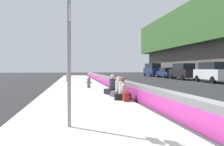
% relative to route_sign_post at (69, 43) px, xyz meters
% --- Properties ---
extents(ground_plane, '(160.00, 160.00, 0.00)m').
position_rel_route_sign_post_xyz_m(ground_plane, '(-0.57, -3.17, -2.21)').
color(ground_plane, '#232326').
rests_on(ground_plane, ground).
extents(sidewalk_strip, '(80.00, 4.40, 0.14)m').
position_rel_route_sign_post_xyz_m(sidewalk_strip, '(-0.57, -0.52, -2.14)').
color(sidewalk_strip, '#B5B2A8').
rests_on(sidewalk_strip, ground_plane).
extents(jersey_barrier, '(76.00, 0.45, 0.85)m').
position_rel_route_sign_post_xyz_m(jersey_barrier, '(-0.57, -3.16, -1.79)').
color(jersey_barrier, slate).
rests_on(jersey_barrier, ground_plane).
extents(route_sign_post, '(0.44, 0.09, 3.60)m').
position_rel_route_sign_post_xyz_m(route_sign_post, '(0.00, 0.00, 0.00)').
color(route_sign_post, gray).
rests_on(route_sign_post, sidewalk_strip).
extents(fire_hydrant, '(0.26, 0.46, 0.88)m').
position_rel_route_sign_post_xyz_m(fire_hydrant, '(10.65, -1.25, -1.62)').
color(fire_hydrant, '#47663D').
rests_on(fire_hydrant, sidewalk_strip).
extents(seated_person_foreground, '(0.77, 0.86, 1.06)m').
position_rel_route_sign_post_xyz_m(seated_person_foreground, '(4.39, -2.37, -1.74)').
color(seated_person_foreground, black).
rests_on(seated_person_foreground, sidewalk_strip).
extents(seated_person_middle, '(0.83, 0.90, 1.04)m').
position_rel_route_sign_post_xyz_m(seated_person_middle, '(5.43, -2.42, -1.75)').
color(seated_person_middle, '#424247').
rests_on(seated_person_middle, sidewalk_strip).
extents(seated_person_rear, '(0.88, 0.96, 1.11)m').
position_rel_route_sign_post_xyz_m(seated_person_rear, '(6.56, -2.30, -1.73)').
color(seated_person_rear, black).
rests_on(seated_person_rear, sidewalk_strip).
extents(backpack, '(0.32, 0.28, 0.40)m').
position_rel_route_sign_post_xyz_m(backpack, '(3.78, -2.39, -1.88)').
color(backpack, maroon).
rests_on(backpack, sidewalk_strip).
extents(construction_barrel, '(0.54, 0.54, 0.95)m').
position_rel_route_sign_post_xyz_m(construction_barrel, '(18.98, 0.39, -1.59)').
color(construction_barrel, orange).
rests_on(construction_barrel, sidewalk_strip).
extents(parked_car_fourth, '(4.86, 2.20, 2.28)m').
position_rel_route_sign_post_xyz_m(parked_car_fourth, '(16.32, -15.46, -1.03)').
color(parked_car_fourth, silver).
rests_on(parked_car_fourth, ground_plane).
extents(parked_car_midline, '(4.83, 2.12, 2.28)m').
position_rel_route_sign_post_xyz_m(parked_car_midline, '(22.55, -15.29, -1.03)').
color(parked_car_midline, black).
rests_on(parked_car_midline, ground_plane).
extents(parked_car_far, '(4.50, 1.96, 1.71)m').
position_rel_route_sign_post_xyz_m(parked_car_far, '(28.44, -15.50, -1.35)').
color(parked_car_far, navy).
rests_on(parked_car_far, ground_plane).
extents(parked_car_farther, '(5.11, 2.13, 2.56)m').
position_rel_route_sign_post_xyz_m(parked_car_farther, '(34.99, -15.51, -0.86)').
color(parked_car_farther, navy).
rests_on(parked_car_farther, ground_plane).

